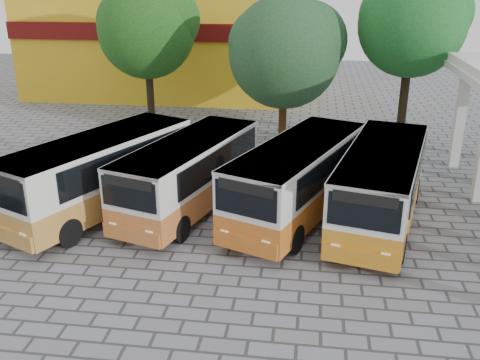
# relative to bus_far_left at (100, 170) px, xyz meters

# --- Properties ---
(ground) EXTENTS (90.00, 90.00, 0.00)m
(ground) POSITION_rel_bus_far_left_xyz_m (7.38, -2.88, -1.77)
(ground) COLOR slate
(ground) RESTS_ON ground
(shophouse_block) EXTENTS (20.40, 10.40, 8.30)m
(shophouse_block) POSITION_rel_bus_far_left_xyz_m (-3.62, 23.11, 2.39)
(shophouse_block) COLOR gold
(shophouse_block) RESTS_ON ground
(bus_far_left) EXTENTS (5.83, 9.09, 3.05)m
(bus_far_left) POSITION_rel_bus_far_left_xyz_m (0.00, 0.00, 0.00)
(bus_far_left) COLOR #AE762F
(bus_far_left) RESTS_ON ground
(bus_centre_left) EXTENTS (4.66, 8.47, 2.88)m
(bus_centre_left) POSITION_rel_bus_far_left_xyz_m (3.43, 0.70, -0.10)
(bus_centre_left) COLOR #B15F27
(bus_centre_left) RESTS_ON ground
(bus_centre_right) EXTENTS (5.44, 8.90, 3.00)m
(bus_centre_right) POSITION_rel_bus_far_left_xyz_m (7.72, 0.55, -0.03)
(bus_centre_right) COLOR #B65B18
(bus_centre_right) RESTS_ON ground
(bus_far_right) EXTENTS (4.43, 8.73, 2.99)m
(bus_far_right) POSITION_rel_bus_far_left_xyz_m (10.81, 0.32, -0.04)
(bus_far_right) COLOR #BA7214
(bus_far_right) RESTS_ON ground
(tree_left) EXTENTS (6.11, 5.82, 8.73)m
(tree_left) POSITION_rel_bus_far_left_xyz_m (-1.84, 13.28, 4.24)
(tree_left) COLOR black
(tree_left) RESTS_ON ground
(tree_middle) EXTENTS (6.35, 6.05, 8.02)m
(tree_middle) POSITION_rel_bus_far_left_xyz_m (6.59, 10.66, 3.42)
(tree_middle) COLOR #462D12
(tree_middle) RESTS_ON ground
(tree_right) EXTENTS (5.85, 5.57, 9.32)m
(tree_right) POSITION_rel_bus_far_left_xyz_m (13.14, 11.09, 4.94)
(tree_right) COLOR black
(tree_right) RESTS_ON ground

